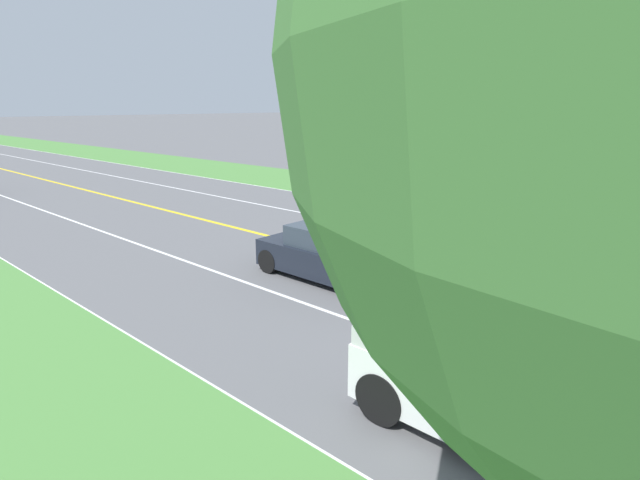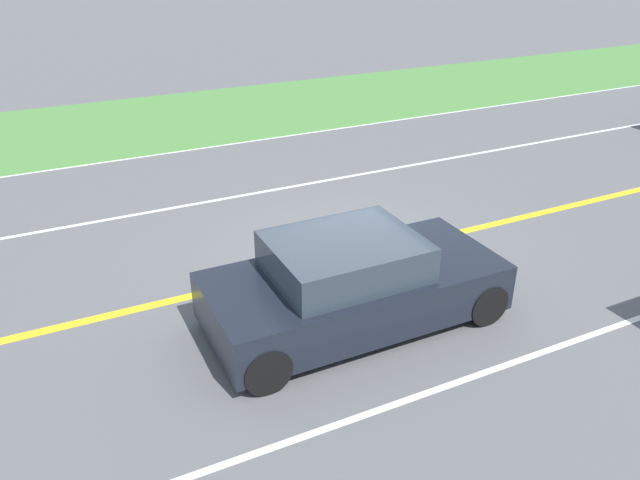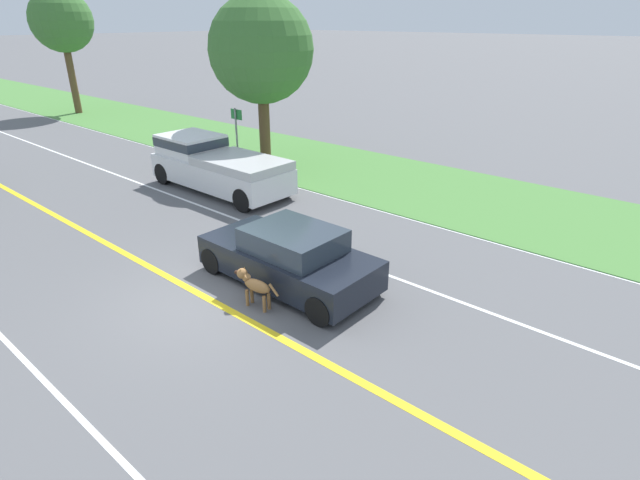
{
  "view_description": "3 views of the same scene",
  "coord_description": "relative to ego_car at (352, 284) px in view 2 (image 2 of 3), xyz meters",
  "views": [
    {
      "loc": [
        11.08,
        6.97,
        4.35
      ],
      "look_at": [
        1.84,
        -1.32,
        0.96
      ],
      "focal_mm": 28.0,
      "sensor_mm": 36.0,
      "label": 1
    },
    {
      "loc": [
        8.35,
        -4.57,
        5.18
      ],
      "look_at": [
        0.84,
        -0.91,
        0.96
      ],
      "focal_mm": 35.0,
      "sensor_mm": 36.0,
      "label": 2
    },
    {
      "loc": [
        -5.52,
        -8.04,
        5.62
      ],
      "look_at": [
        1.98,
        -1.53,
        1.19
      ],
      "focal_mm": 28.0,
      "sensor_mm": 36.0,
      "label": 3
    }
  ],
  "objects": [
    {
      "name": "ground_plane",
      "position": [
        -1.72,
        0.83,
        -0.64
      ],
      "size": [
        400.0,
        400.0,
        0.0
      ],
      "primitive_type": "plane",
      "color": "#5B5B5E"
    },
    {
      "name": "centre_divider_line",
      "position": [
        -1.72,
        0.83,
        -0.64
      ],
      "size": [
        0.18,
        160.0,
        0.01
      ],
      "primitive_type": "cube",
      "color": "yellow",
      "rests_on": "ground"
    },
    {
      "name": "lane_edge_line_left",
      "position": [
        -8.72,
        0.83,
        -0.64
      ],
      "size": [
        0.14,
        160.0,
        0.01
      ],
      "primitive_type": "cube",
      "color": "white",
      "rests_on": "ground"
    },
    {
      "name": "lane_dash_same_dir",
      "position": [
        1.78,
        0.83,
        -0.64
      ],
      "size": [
        0.1,
        160.0,
        0.01
      ],
      "primitive_type": "cube",
      "color": "white",
      "rests_on": "ground"
    },
    {
      "name": "lane_dash_oncoming",
      "position": [
        -5.22,
        0.83,
        -0.64
      ],
      "size": [
        0.1,
        160.0,
        0.01
      ],
      "primitive_type": "cube",
      "color": "white",
      "rests_on": "ground"
    },
    {
      "name": "grass_verge_left",
      "position": [
        -11.72,
        0.83,
        -0.63
      ],
      "size": [
        6.0,
        160.0,
        0.03
      ],
      "primitive_type": "cube",
      "color": "#4C843D",
      "rests_on": "ground"
    },
    {
      "name": "ego_car",
      "position": [
        0.0,
        0.0,
        0.0
      ],
      "size": [
        1.92,
        4.22,
        1.38
      ],
      "color": "black",
      "rests_on": "ground"
    },
    {
      "name": "dog",
      "position": [
        -1.24,
        -0.16,
        -0.13
      ],
      "size": [
        0.32,
        1.19,
        0.83
      ],
      "rotation": [
        0.0,
        0.0,
        0.12
      ],
      "color": "olive",
      "rests_on": "ground"
    }
  ]
}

